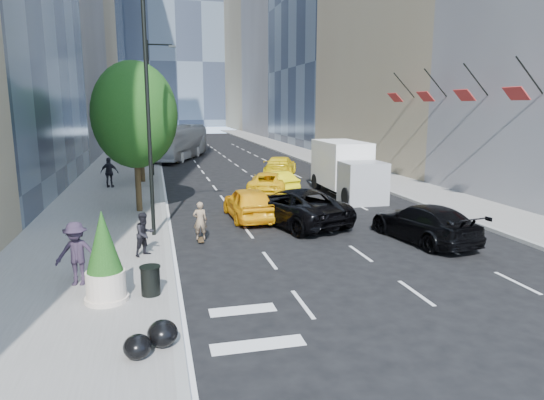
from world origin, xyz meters
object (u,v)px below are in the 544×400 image
object	(u,v)px
black_sedan_lincoln	(294,206)
black_sedan_mercedes	(424,223)
skateboarder	(200,223)
planter_shrub	(104,258)
box_truck	(346,169)
trash_can	(151,281)
city_bus	(178,142)

from	to	relation	value
black_sedan_lincoln	black_sedan_mercedes	xyz separation A→B (m)	(4.32, -4.00, -0.08)
skateboarder	planter_shrub	xyz separation A→B (m)	(-3.12, -5.82, 0.59)
planter_shrub	box_truck	bearing A→B (deg)	47.85
black_sedan_mercedes	trash_can	bearing A→B (deg)	9.84
city_bus	black_sedan_lincoln	bearing A→B (deg)	-62.66
black_sedan_lincoln	box_truck	distance (m)	8.18
planter_shrub	black_sedan_lincoln	bearing A→B (deg)	45.67
trash_can	skateboarder	bearing A→B (deg)	71.14
black_sedan_mercedes	planter_shrub	size ratio (longest dim) A/B	2.05
trash_can	planter_shrub	distance (m)	1.44
black_sedan_mercedes	box_truck	world-z (taller)	box_truck
city_bus	planter_shrub	bearing A→B (deg)	-75.89
trash_can	planter_shrub	world-z (taller)	planter_shrub
skateboarder	black_sedan_lincoln	world-z (taller)	black_sedan_lincoln
skateboarder	box_truck	xyz separation A→B (m)	(9.67, 8.31, 0.88)
box_truck	trash_can	bearing A→B (deg)	-129.00
city_bus	skateboarder	bearing A→B (deg)	-71.32
black_sedan_lincoln	planter_shrub	size ratio (longest dim) A/B	2.37
black_sedan_lincoln	black_sedan_mercedes	distance (m)	5.89
trash_can	black_sedan_mercedes	bearing A→B (deg)	18.78
black_sedan_mercedes	trash_can	size ratio (longest dim) A/B	6.50
skateboarder	trash_can	world-z (taller)	skateboarder
black_sedan_lincoln	skateboarder	bearing A→B (deg)	4.53
skateboarder	trash_can	size ratio (longest dim) A/B	1.93
skateboarder	planter_shrub	world-z (taller)	planter_shrub
black_sedan_lincoln	box_truck	world-z (taller)	box_truck
skateboarder	city_bus	xyz separation A→B (m)	(0.73, 31.45, 0.96)
box_truck	trash_can	distance (m)	18.19
skateboarder	box_truck	bearing A→B (deg)	-137.63
black_sedan_lincoln	city_bus	world-z (taller)	city_bus
skateboarder	black_sedan_mercedes	world-z (taller)	skateboarder
skateboarder	city_bus	distance (m)	31.47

